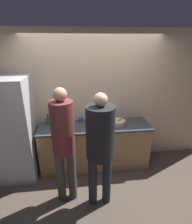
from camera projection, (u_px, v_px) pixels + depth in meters
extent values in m
plane|color=#4C4238|center=(97.00, 176.00, 3.32)|extent=(14.00, 14.00, 0.00)
cube|color=#C6B293|center=(93.00, 100.00, 3.42)|extent=(5.20, 0.06, 2.60)
cube|color=#9E754C|center=(95.00, 146.00, 3.47)|extent=(2.07, 0.59, 0.87)
cube|color=#383D42|center=(95.00, 126.00, 3.31)|extent=(2.10, 0.62, 0.03)
cube|color=#B7B7BC|center=(15.00, 130.00, 3.07)|extent=(0.64, 0.70, 1.85)
cylinder|color=#4C4742|center=(61.00, 176.00, 2.69)|extent=(0.13, 0.13, 0.88)
cylinder|color=#4C4742|center=(72.00, 175.00, 2.71)|extent=(0.13, 0.13, 0.88)
cylinder|color=brown|center=(63.00, 128.00, 2.39)|extent=(0.32, 0.32, 0.77)
sphere|color=tan|center=(60.00, 95.00, 2.22)|extent=(0.18, 0.18, 0.18)
cylinder|color=#232838|center=(93.00, 180.00, 2.62)|extent=(0.13, 0.13, 0.86)
cylinder|color=#232838|center=(107.00, 179.00, 2.64)|extent=(0.13, 0.13, 0.86)
cylinder|color=black|center=(100.00, 133.00, 2.33)|extent=(0.39, 0.39, 0.75)
sphere|color=#DBAD89|center=(101.00, 100.00, 2.16)|extent=(0.18, 0.18, 0.18)
cylinder|color=beige|center=(117.00, 122.00, 3.33)|extent=(0.30, 0.30, 0.08)
ellipsoid|color=yellow|center=(120.00, 119.00, 3.31)|extent=(0.15, 0.12, 0.04)
cylinder|color=#ADA393|center=(91.00, 119.00, 3.39)|extent=(0.13, 0.13, 0.13)
cylinder|color=#99754C|center=(90.00, 115.00, 3.36)|extent=(0.01, 0.05, 0.19)
cylinder|color=#99754C|center=(91.00, 115.00, 3.37)|extent=(0.03, 0.04, 0.19)
cylinder|color=#99754C|center=(91.00, 115.00, 3.35)|extent=(0.04, 0.01, 0.19)
cylinder|color=silver|center=(104.00, 126.00, 3.14)|extent=(0.06, 0.06, 0.12)
cylinder|color=silver|center=(104.00, 122.00, 3.11)|extent=(0.03, 0.03, 0.04)
cylinder|color=black|center=(104.00, 120.00, 3.10)|extent=(0.03, 0.03, 0.01)
cylinder|color=#236033|center=(48.00, 121.00, 3.32)|extent=(0.08, 0.08, 0.14)
cylinder|color=#236033|center=(48.00, 116.00, 3.28)|extent=(0.04, 0.04, 0.04)
cylinder|color=black|center=(48.00, 115.00, 3.27)|extent=(0.04, 0.04, 0.02)
cylinder|color=brown|center=(95.00, 124.00, 3.18)|extent=(0.05, 0.05, 0.14)
cylinder|color=brown|center=(95.00, 119.00, 3.15)|extent=(0.02, 0.02, 0.05)
cylinder|color=black|center=(95.00, 118.00, 3.14)|extent=(0.03, 0.03, 0.02)
cylinder|color=#335184|center=(81.00, 119.00, 3.43)|extent=(0.08, 0.08, 0.09)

